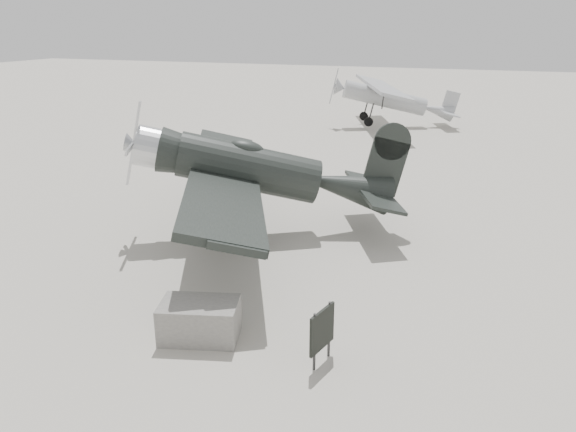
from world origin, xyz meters
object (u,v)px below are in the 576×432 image
Objects in this scene: highwing_monoplane at (390,95)px; sign_board at (322,330)px; equipment_block at (200,320)px; lowwing_monoplane at (262,171)px.

highwing_monoplane is 9.13× the size of sign_board.
highwing_monoplane is at bearing 92.35° from equipment_block.
lowwing_monoplane is 9.44× the size of sign_board.
equipment_block is (1.18, -28.79, -1.70)m from highwing_monoplane.
lowwing_monoplane is at bearing -111.20° from highwing_monoplane.
lowwing_monoplane reaches higher than sign_board.
equipment_block is at bearing -166.48° from sign_board.
highwing_monoplane reaches higher than equipment_block.
equipment_block is 1.35× the size of sign_board.
equipment_block is (1.29, -6.72, -1.73)m from lowwing_monoplane.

